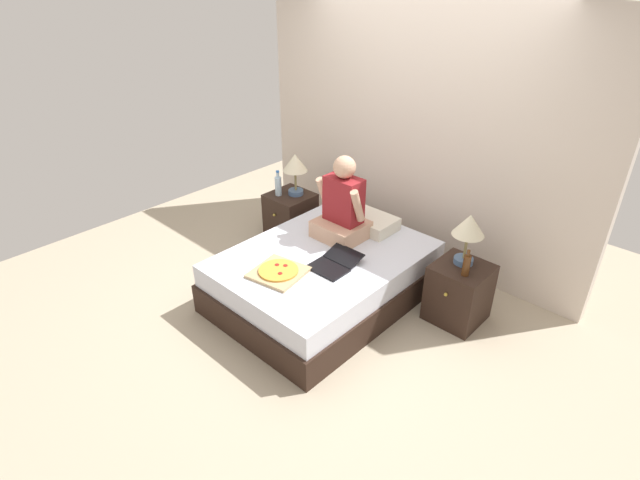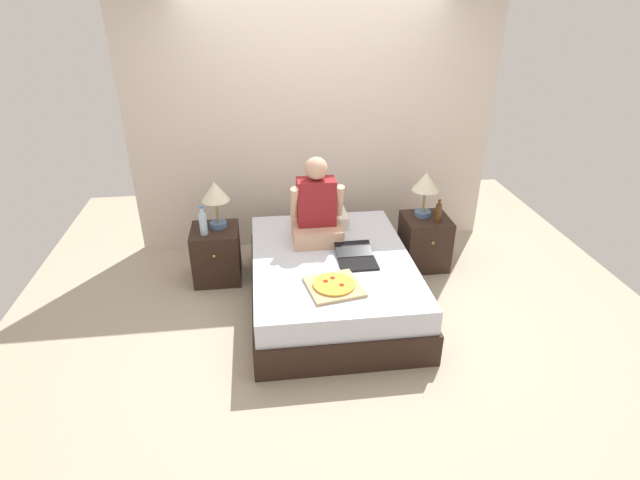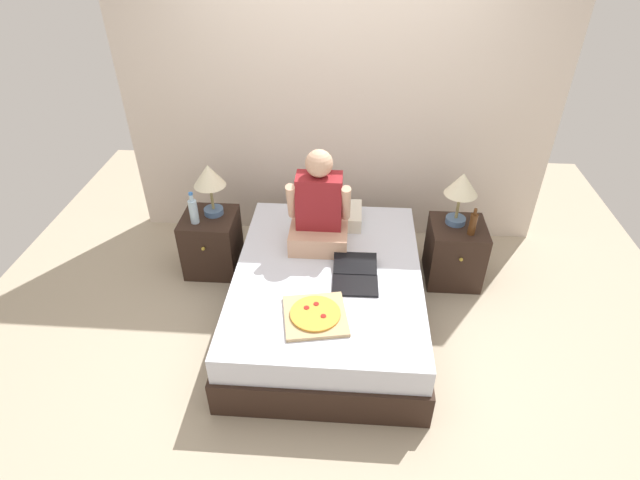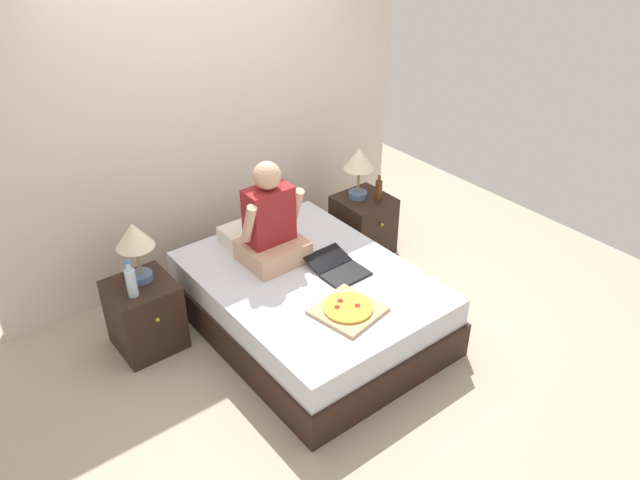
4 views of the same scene
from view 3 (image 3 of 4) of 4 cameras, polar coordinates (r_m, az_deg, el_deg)
ground_plane at (r=3.95m, az=0.85°, el=-8.88°), size 5.70×5.70×0.00m
wall_back at (r=4.39m, az=2.00°, el=15.27°), size 3.70×0.12×2.50m
bed at (r=3.79m, az=0.88°, el=-6.33°), size 1.39×1.86×0.48m
nightstand_left at (r=4.38m, az=-12.25°, el=-0.27°), size 0.44×0.47×0.53m
lamp_on_left_nightstand at (r=4.10m, az=-12.56°, el=6.82°), size 0.26×0.26×0.45m
water_bottle at (r=4.13m, az=-14.26°, el=3.27°), size 0.07×0.07×0.28m
nightstand_right at (r=4.31m, az=15.13°, el=-1.38°), size 0.44×0.47×0.53m
lamp_on_right_nightstand at (r=4.04m, az=15.88°, el=5.78°), size 0.26×0.26×0.45m
beer_bottle at (r=4.05m, az=17.07°, el=1.81°), size 0.06×0.06×0.23m
pillow at (r=4.13m, az=1.14°, el=2.86°), size 0.52×0.34×0.12m
person_seated at (r=3.75m, az=-0.12°, el=3.28°), size 0.47×0.40×0.78m
laptop at (r=3.54m, az=4.03°, el=-4.35°), size 0.32×0.42×0.07m
pizza_box at (r=3.26m, az=-0.54°, el=-8.57°), size 0.47×0.47×0.04m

